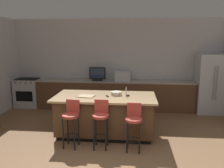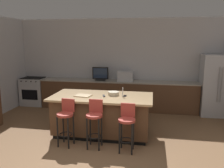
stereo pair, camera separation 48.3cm
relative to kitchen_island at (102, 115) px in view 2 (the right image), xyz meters
name	(u,v)px [view 2 (the right image)]	position (x,y,z in m)	size (l,w,h in m)	color
wall_back	(120,63)	(0.09, 2.47, 0.97)	(7.29, 0.12, 2.89)	#BCBCC1
counter_back	(117,95)	(0.05, 2.09, -0.01)	(5.00, 0.62, 0.93)	brown
kitchen_island	(102,115)	(0.00, 0.00, 0.00)	(2.33, 1.18, 0.93)	black
refrigerator	(216,85)	(2.99, 2.01, 0.42)	(0.87, 0.80, 1.79)	#B7BABF
range_oven	(34,91)	(-2.85, 2.09, -0.01)	(0.79, 0.63, 0.95)	#B7BABF
microwave	(125,76)	(0.30, 2.09, 0.60)	(0.48, 0.36, 0.30)	#B7BABF
tv_monitor	(100,74)	(-0.50, 2.04, 0.65)	(0.51, 0.16, 0.43)	black
sink_faucet_back	(123,77)	(0.22, 2.19, 0.57)	(0.02, 0.02, 0.24)	#B2B2B7
sink_faucet_island	(123,92)	(0.49, 0.00, 0.57)	(0.02, 0.02, 0.22)	#B2B2B7
bar_stool_left	(66,118)	(-0.62, -0.71, 0.12)	(0.34, 0.35, 0.99)	#B23D33
bar_stool_center	(95,119)	(0.00, -0.70, 0.13)	(0.34, 0.34, 1.00)	#B23D33
bar_stool_right	(127,124)	(0.67, -0.75, 0.10)	(0.34, 0.34, 0.96)	#B23D33
fruit_bowl	(113,93)	(0.25, 0.11, 0.50)	(0.25, 0.25, 0.08)	beige
cell_phone	(125,96)	(0.53, 0.07, 0.46)	(0.07, 0.15, 0.01)	black
tv_remote	(104,96)	(0.06, -0.04, 0.47)	(0.04, 0.17, 0.02)	black
cutting_board	(83,96)	(-0.42, -0.09, 0.47)	(0.36, 0.28, 0.02)	tan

